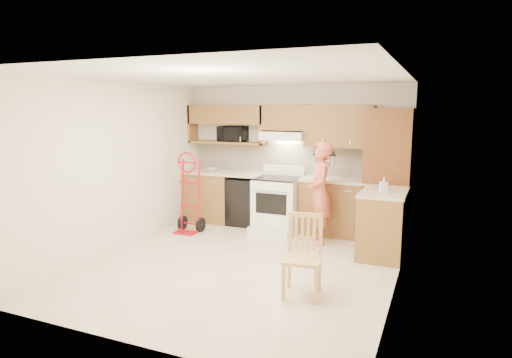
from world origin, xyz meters
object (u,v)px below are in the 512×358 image
Objects in this scene: range at (276,200)px; dining_chair at (302,257)px; person at (320,193)px; hand_truck at (188,197)px; microwave at (233,134)px.

dining_chair is (1.17, -2.32, -0.09)m from range.
range is 0.93m from person.
range reaches higher than dining_chair.
hand_truck is at bearing -106.83° from person.
person reaches higher than hand_truck.
hand_truck is 1.35× the size of dining_chair.
microwave is 0.55× the size of dining_chair.
person is at bearing -21.68° from microwave.
hand_truck is at bearing -156.14° from range.
range is at bearing -22.01° from microwave.
range is 0.89× the size of hand_truck.
hand_truck reaches higher than dining_chair.
person is 2.24m from hand_truck.
person is at bearing 91.25° from dining_chair.
microwave reaches higher than dining_chair.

